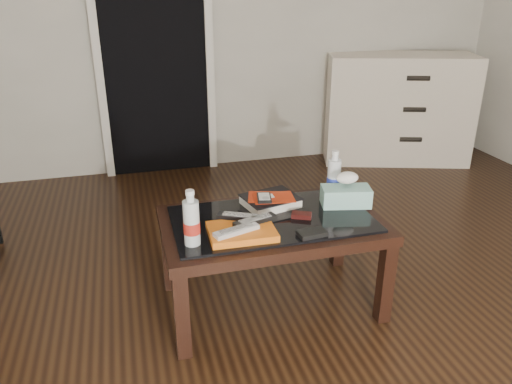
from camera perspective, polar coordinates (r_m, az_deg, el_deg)
ground at (r=2.21m, az=7.07°, el=-18.56°), size 5.00×5.00×0.00m
doorway at (r=4.01m, az=-11.61°, el=16.37°), size 0.90×0.08×2.07m
coffee_table at (r=2.30m, az=1.83°, el=-4.42°), size 1.00×0.60×0.46m
dresser at (r=4.49m, az=15.82°, el=9.19°), size 1.29×0.84×0.90m
magazines at (r=2.12m, az=-1.65°, el=-4.54°), size 0.29×0.22×0.03m
remote_silver at (r=2.08m, az=-2.24°, el=-4.38°), size 0.21×0.11×0.02m
remote_black_front at (r=2.16m, az=-0.09°, el=-3.23°), size 0.21×0.11×0.02m
remote_black_back at (r=2.19m, az=-1.87°, el=-2.81°), size 0.20×0.14×0.02m
textbook at (r=2.39m, az=1.66°, el=-1.03°), size 0.29×0.25×0.05m
dvd_mailers at (r=2.37m, az=1.42°, el=-0.54°), size 0.22×0.18×0.01m
ipod at (r=2.33m, az=0.94°, el=-0.66°), size 0.08×0.11×0.02m
flip_phone at (r=2.28m, az=5.23°, el=-2.67°), size 0.10×0.08×0.02m
wallet at (r=2.13m, az=6.40°, el=-4.71°), size 0.13×0.08×0.02m
water_bottle_left at (r=2.02m, az=-7.41°, el=-2.93°), size 0.07×0.07×0.24m
water_bottle_right at (r=2.49m, az=8.91°, el=2.08°), size 0.08×0.08×0.24m
tissue_box at (r=2.42m, az=10.22°, el=-0.47°), size 0.25×0.17×0.09m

